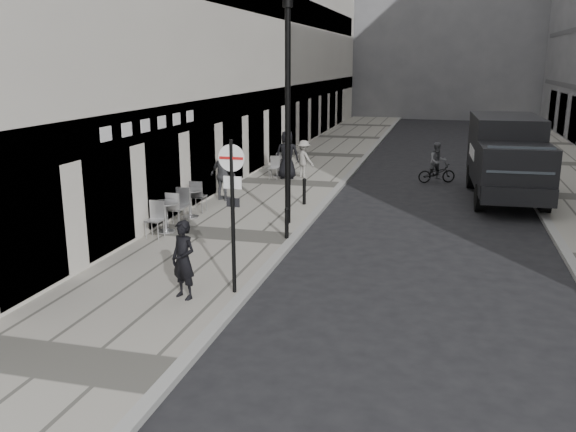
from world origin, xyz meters
name	(u,v)px	position (x,y,z in m)	size (l,w,h in m)	color
sidewalk	(290,184)	(-2.00, 18.00, 0.06)	(4.00, 60.00, 0.12)	gray
walking_man	(183,260)	(-1.07, 5.70, 0.93)	(0.59, 0.39, 1.61)	black
sign_post	(232,196)	(-0.20, 6.25, 2.16)	(0.55, 0.09, 3.18)	black
lamppost	(288,100)	(-0.53, 11.94, 3.71)	(0.29, 0.29, 6.45)	black
bollard_near	(304,192)	(-0.60, 14.42, 0.53)	(0.11, 0.11, 0.83)	black
bollard_far	(287,224)	(-0.15, 10.37, 0.52)	(0.11, 0.11, 0.80)	black
panel_van	(507,154)	(5.99, 17.56, 1.62)	(2.50, 6.21, 2.88)	black
cyclist	(437,167)	(3.61, 19.98, 0.64)	(1.60, 1.04, 1.63)	black
pedestrian_a	(223,175)	(-3.43, 14.35, 0.99)	(1.02, 0.43, 1.74)	#4B4C50
pedestrian_b	(304,159)	(-1.71, 19.13, 0.89)	(0.99, 0.57, 1.54)	gray
pedestrian_c	(287,155)	(-2.32, 18.76, 1.10)	(0.96, 0.62, 1.96)	black
cafe_table_near	(165,214)	(-3.60, 10.13, 0.63)	(0.78, 1.77, 1.01)	silver
cafe_table_mid	(190,201)	(-3.60, 11.85, 0.64)	(0.79, 1.79, 1.02)	#A3A2A5
cafe_table_far	(278,165)	(-2.80, 19.11, 0.59)	(0.72, 1.62, 0.92)	silver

